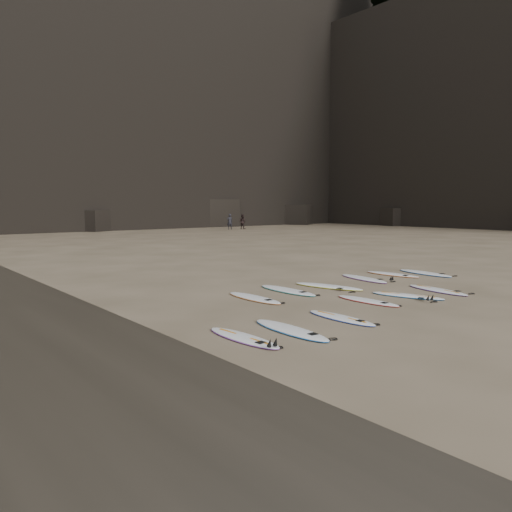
{
  "coord_description": "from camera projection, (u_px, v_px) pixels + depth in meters",
  "views": [
    {
      "loc": [
        -12.43,
        -9.5,
        3.03
      ],
      "look_at": [
        -3.31,
        1.84,
        1.5
      ],
      "focal_mm": 35.0,
      "sensor_mm": 36.0,
      "label": 1
    }
  ],
  "objects": [
    {
      "name": "ground",
      "position": [
        376.0,
        302.0,
        15.43
      ],
      "size": [
        240.0,
        240.0,
        0.0
      ],
      "primitive_type": "plane",
      "color": "#897559",
      "rests_on": "ground"
    },
    {
      "name": "surfboard_7",
      "position": [
        328.0,
        286.0,
        18.09
      ],
      "size": [
        1.33,
        2.79,
        0.1
      ],
      "primitive_type": "ellipsoid",
      "rotation": [
        0.0,
        0.0,
        0.26
      ],
      "color": "white",
      "rests_on": "ground"
    },
    {
      "name": "surfboard_0",
      "position": [
        290.0,
        330.0,
        11.87
      ],
      "size": [
        0.73,
        2.59,
        0.09
      ],
      "primitive_type": "ellipsoid",
      "rotation": [
        0.0,
        0.0,
        -0.04
      ],
      "color": "white",
      "rests_on": "ground"
    },
    {
      "name": "surfboard_11",
      "position": [
        243.0,
        337.0,
        11.19
      ],
      "size": [
        0.64,
        2.34,
        0.08
      ],
      "primitive_type": "ellipsoid",
      "rotation": [
        0.0,
        0.0,
        0.03
      ],
      "color": "white",
      "rests_on": "ground"
    },
    {
      "name": "surfboard_2",
      "position": [
        367.0,
        301.0,
        15.44
      ],
      "size": [
        0.59,
        2.3,
        0.08
      ],
      "primitive_type": "ellipsoid",
      "rotation": [
        0.0,
        0.0,
        0.02
      ],
      "color": "white",
      "rests_on": "ground"
    },
    {
      "name": "surfboard_3",
      "position": [
        407.0,
        295.0,
        16.28
      ],
      "size": [
        1.26,
        2.43,
        0.09
      ],
      "primitive_type": "ellipsoid",
      "rotation": [
        0.0,
        0.0,
        0.31
      ],
      "color": "white",
      "rests_on": "ground"
    },
    {
      "name": "surfboard_1",
      "position": [
        341.0,
        318.0,
        13.13
      ],
      "size": [
        0.58,
        2.27,
        0.08
      ],
      "primitive_type": "ellipsoid",
      "rotation": [
        0.0,
        0.0,
        -0.02
      ],
      "color": "white",
      "rests_on": "ground"
    },
    {
      "name": "headland",
      "position": [
        194.0,
        67.0,
        65.89
      ],
      "size": [
        170.0,
        101.0,
        63.47
      ],
      "color": "black",
      "rests_on": "ground"
    },
    {
      "name": "surfboard_4",
      "position": [
        437.0,
        290.0,
        17.36
      ],
      "size": [
        1.02,
        2.55,
        0.09
      ],
      "primitive_type": "ellipsoid",
      "rotation": [
        0.0,
        0.0,
        -0.17
      ],
      "color": "white",
      "rests_on": "ground"
    },
    {
      "name": "surfboard_8",
      "position": [
        364.0,
        278.0,
        20.0
      ],
      "size": [
        1.1,
        2.69,
        0.09
      ],
      "primitive_type": "ellipsoid",
      "rotation": [
        0.0,
        0.0,
        -0.19
      ],
      "color": "white",
      "rests_on": "ground"
    },
    {
      "name": "surfboard_9",
      "position": [
        392.0,
        274.0,
        21.21
      ],
      "size": [
        0.77,
        2.52,
        0.09
      ],
      "primitive_type": "ellipsoid",
      "rotation": [
        0.0,
        0.0,
        0.07
      ],
      "color": "white",
      "rests_on": "ground"
    },
    {
      "name": "person_b",
      "position": [
        242.0,
        222.0,
        59.72
      ],
      "size": [
        0.91,
        1.03,
        1.75
      ],
      "primitive_type": "imported",
      "rotation": [
        0.0,
        0.0,
        1.92
      ],
      "color": "black",
      "rests_on": "ground"
    },
    {
      "name": "surfboard_5",
      "position": [
        254.0,
        298.0,
        15.9
      ],
      "size": [
        0.61,
        2.51,
        0.09
      ],
      "primitive_type": "ellipsoid",
      "rotation": [
        0.0,
        0.0,
        -0.0
      ],
      "color": "white",
      "rests_on": "ground"
    },
    {
      "name": "person_a",
      "position": [
        230.0,
        222.0,
        58.58
      ],
      "size": [
        0.78,
        0.63,
        1.84
      ],
      "primitive_type": "imported",
      "rotation": [
        0.0,
        0.0,
        2.82
      ],
      "color": "black",
      "rests_on": "ground"
    },
    {
      "name": "surfboard_10",
      "position": [
        425.0,
        273.0,
        21.55
      ],
      "size": [
        1.03,
        2.8,
        0.1
      ],
      "primitive_type": "ellipsoid",
      "rotation": [
        0.0,
        0.0,
        -0.14
      ],
      "color": "white",
      "rests_on": "ground"
    },
    {
      "name": "surfboard_6",
      "position": [
        287.0,
        290.0,
        17.26
      ],
      "size": [
        0.69,
        2.73,
        0.1
      ],
      "primitive_type": "ellipsoid",
      "rotation": [
        0.0,
        0.0,
        -0.02
      ],
      "color": "white",
      "rests_on": "ground"
    }
  ]
}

